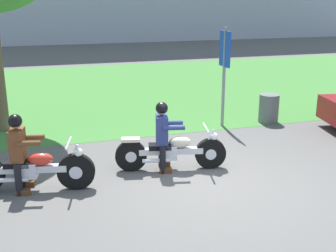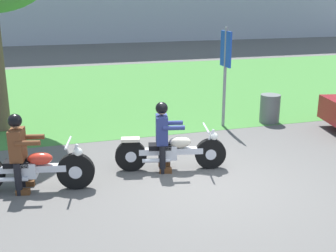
% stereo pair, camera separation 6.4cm
% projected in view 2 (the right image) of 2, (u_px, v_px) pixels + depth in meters
% --- Properties ---
extents(ground, '(120.00, 120.00, 0.00)m').
position_uv_depth(ground, '(209.00, 184.00, 7.85)').
color(ground, '#565451').
extents(grass_verge, '(60.00, 12.00, 0.01)m').
position_uv_depth(grass_verge, '(120.00, 89.00, 16.12)').
color(grass_verge, '#3D7533').
rests_on(grass_verge, ground).
extents(motorcycle_lead, '(2.18, 0.78, 0.87)m').
position_uv_depth(motorcycle_lead, '(171.00, 151.00, 8.42)').
color(motorcycle_lead, black).
rests_on(motorcycle_lead, ground).
extents(rider_lead, '(0.61, 0.54, 1.39)m').
position_uv_depth(rider_lead, '(163.00, 131.00, 8.29)').
color(rider_lead, black).
rests_on(rider_lead, ground).
extents(motorcycle_follow, '(2.22, 0.77, 0.89)m').
position_uv_depth(motorcycle_follow, '(31.00, 169.00, 7.50)').
color(motorcycle_follow, black).
rests_on(motorcycle_follow, ground).
extents(rider_follow, '(0.61, 0.54, 1.41)m').
position_uv_depth(rider_follow, '(19.00, 147.00, 7.37)').
color(rider_follow, black).
rests_on(rider_follow, ground).
extents(trash_can, '(0.54, 0.54, 0.78)m').
position_uv_depth(trash_can, '(270.00, 109.00, 11.65)').
color(trash_can, '#595E5B').
rests_on(trash_can, ground).
extents(sign_banner, '(0.08, 0.60, 2.60)m').
position_uv_depth(sign_banner, '(225.00, 62.00, 10.93)').
color(sign_banner, gray).
rests_on(sign_banner, ground).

